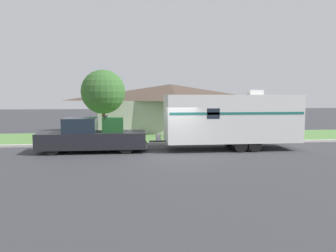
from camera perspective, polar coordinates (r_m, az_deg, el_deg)
ground_plane at (r=17.33m, az=1.20°, el=-5.08°), size 120.00×120.00×0.00m
curb_strip at (r=21.00m, az=-0.15°, el=-3.05°), size 80.00×0.30×0.14m
lawn_strip at (r=24.60m, az=-1.07°, el=-1.94°), size 80.00×7.00×0.03m
house_across_street at (r=29.64m, az=0.43°, el=3.43°), size 13.52×6.88×4.14m
pickup_truck at (r=18.72m, az=-13.17°, el=-1.81°), size 5.96×2.05×2.03m
travel_trailer at (r=19.37m, az=10.98°, el=1.34°), size 8.62×2.50×3.46m
mailbox at (r=22.22m, az=8.69°, el=-0.30°), size 0.48×0.20×1.27m
tree_in_yard at (r=24.31m, az=-11.23°, el=5.84°), size 3.20×3.20×5.00m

